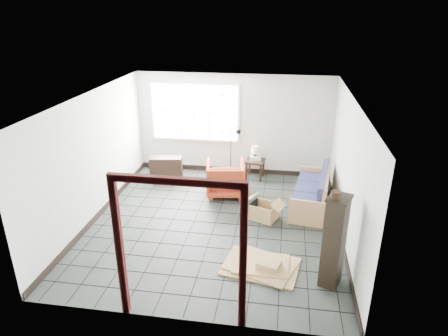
% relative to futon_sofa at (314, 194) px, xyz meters
% --- Properties ---
extents(ground, '(5.50, 5.50, 0.00)m').
position_rel_futon_sofa_xyz_m(ground, '(-2.01, -1.06, -0.30)').
color(ground, black).
rests_on(ground, ground).
extents(room_shell, '(5.02, 5.52, 2.61)m').
position_rel_futon_sofa_xyz_m(room_shell, '(-2.01, -1.03, 1.38)').
color(room_shell, '#A7AAA3').
rests_on(room_shell, ground).
extents(window_panel, '(2.32, 0.08, 1.52)m').
position_rel_futon_sofa_xyz_m(window_panel, '(-3.01, 1.64, 1.30)').
color(window_panel, silver).
rests_on(window_panel, ground).
extents(doorway_trim, '(1.80, 0.08, 2.20)m').
position_rel_futon_sofa_xyz_m(doorway_trim, '(-2.01, -3.76, 1.08)').
color(doorway_trim, '#3A0D0D').
rests_on(doorway_trim, ground).
extents(futon_sofa, '(0.96, 1.95, 0.83)m').
position_rel_futon_sofa_xyz_m(futon_sofa, '(0.00, 0.00, 0.00)').
color(futon_sofa, '#9A6445').
rests_on(futon_sofa, ground).
extents(armchair, '(0.98, 0.93, 0.88)m').
position_rel_futon_sofa_xyz_m(armchair, '(-2.01, 0.32, 0.14)').
color(armchair, maroon).
rests_on(armchair, ground).
extents(side_table, '(0.52, 0.52, 0.50)m').
position_rel_futon_sofa_xyz_m(side_table, '(-1.40, 1.34, 0.12)').
color(side_table, black).
rests_on(side_table, ground).
extents(table_lamp, '(0.27, 0.27, 0.35)m').
position_rel_futon_sofa_xyz_m(table_lamp, '(-1.41, 1.38, 0.45)').
color(table_lamp, black).
rests_on(table_lamp, side_table).
extents(projector, '(0.29, 0.24, 0.10)m').
position_rel_futon_sofa_xyz_m(projector, '(-1.40, 1.37, 0.25)').
color(projector, silver).
rests_on(projector, side_table).
extents(floor_lamp, '(0.40, 0.34, 1.50)m').
position_rel_futon_sofa_xyz_m(floor_lamp, '(-1.89, 0.95, 0.50)').
color(floor_lamp, black).
rests_on(floor_lamp, ground).
extents(console_shelf, '(0.84, 0.44, 0.63)m').
position_rel_futon_sofa_xyz_m(console_shelf, '(-3.61, 0.86, 0.01)').
color(console_shelf, black).
rests_on(console_shelf, ground).
extents(tall_shelf, '(0.46, 0.51, 1.54)m').
position_rel_futon_sofa_xyz_m(tall_shelf, '(0.14, -2.64, 0.48)').
color(tall_shelf, black).
rests_on(tall_shelf, ground).
extents(pot, '(0.18, 0.18, 0.11)m').
position_rel_futon_sofa_xyz_m(pot, '(0.07, -2.69, 1.29)').
color(pot, black).
rests_on(pot, tall_shelf).
extents(open_box, '(0.92, 0.69, 0.47)m').
position_rel_futon_sofa_xyz_m(open_box, '(-1.04, -0.72, -0.13)').
color(open_box, '#916A46').
rests_on(open_box, ground).
extents(cardboard_pile, '(1.39, 1.16, 0.18)m').
position_rel_futon_sofa_xyz_m(cardboard_pile, '(-0.97, -2.42, -0.25)').
color(cardboard_pile, '#916A46').
rests_on(cardboard_pile, ground).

